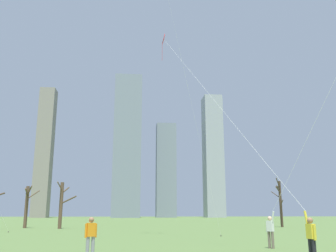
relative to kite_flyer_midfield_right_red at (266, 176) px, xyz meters
The scene contains 10 objects.
kite_flyer_midfield_right_red is the anchor object (origin of this frame).
kite_flyer_foreground_left_blue 3.39m from the kite_flyer_midfield_right_red, 42.82° to the left, with size 6.06×5.44×15.07m.
bystander_far_off_by_trees 8.00m from the kite_flyer_midfield_right_red, behind, with size 0.47×0.33×1.62m.
bare_tree_leftmost 35.18m from the kite_flyer_midfield_right_red, 67.06° to the left, with size 1.13×2.44×6.35m.
bare_tree_right_of_center 33.01m from the kite_flyer_midfield_right_red, 115.59° to the left, with size 2.25×2.15×5.40m.
bare_tree_far_right_edge 37.46m from the kite_flyer_midfield_right_red, 120.37° to the left, with size 1.56×2.53×5.09m.
skyline_mid_tower_right 148.17m from the kite_flyer_midfield_right_red, 106.88° to the left, with size 6.24×6.67×53.70m.
skyline_squat_block 140.46m from the kite_flyer_midfield_right_red, 93.44° to the left, with size 11.35×10.97×59.22m.
skyline_wide_slab 146.73m from the kite_flyer_midfield_right_red, 86.58° to the left, with size 8.57×6.84×40.70m.
skyline_mid_tower_left 148.80m from the kite_flyer_midfield_right_red, 78.42° to the left, with size 7.95×9.47×53.58m.
Camera 1 is at (-1.56, -10.24, 1.77)m, focal length 39.65 mm.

